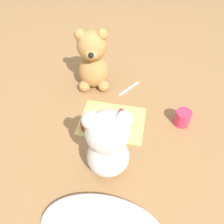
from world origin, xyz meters
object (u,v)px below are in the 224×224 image
(teaspoon, at_px, (129,88))
(teddy_bear_tan, at_px, (93,61))
(teddy_bear_cream, at_px, (108,145))
(saucer_plate, at_px, (121,121))
(cupcake_near_tan_bear, at_px, (121,116))
(juice_glass, at_px, (183,118))
(cupcake_near_cream_bear, at_px, (87,123))

(teaspoon, bearing_deg, teddy_bear_tan, -54.71)
(teddy_bear_cream, height_order, saucer_plate, teddy_bear_cream)
(cupcake_near_tan_bear, height_order, juice_glass, cupcake_near_tan_bear)
(teddy_bear_cream, relative_size, cupcake_near_tan_bear, 4.03)
(teddy_bear_cream, bearing_deg, teaspoon, -104.23)
(saucer_plate, relative_size, cupcake_near_tan_bear, 1.04)
(cupcake_near_cream_bear, xyz_separation_m, teaspoon, (-0.13, -0.28, -0.03))
(cupcake_near_cream_bear, xyz_separation_m, cupcake_near_tan_bear, (-0.13, -0.06, 0.00))
(teddy_bear_tan, height_order, juice_glass, teddy_bear_tan)
(teddy_bear_cream, height_order, teaspoon, teddy_bear_cream)
(cupcake_near_cream_bear, distance_m, saucer_plate, 0.14)
(teddy_bear_tan, xyz_separation_m, juice_glass, (-0.41, 0.16, -0.10))
(teaspoon, bearing_deg, saucer_plate, 31.92)
(cupcake_near_tan_bear, bearing_deg, saucer_plate, 153.43)
(cupcake_near_cream_bear, relative_size, cupcake_near_tan_bear, 1.02)
(saucer_plate, xyz_separation_m, teaspoon, (-0.00, -0.22, -0.01))
(juice_glass, bearing_deg, teddy_bear_cream, 46.29)
(juice_glass, distance_m, teaspoon, 0.30)
(teddy_bear_tan, bearing_deg, juice_glass, -34.46)
(cupcake_near_cream_bear, bearing_deg, juice_glass, -164.08)
(cupcake_near_tan_bear, xyz_separation_m, juice_glass, (-0.24, -0.04, -0.00))
(saucer_plate, bearing_deg, cupcake_near_tan_bear, -26.57)
(teddy_bear_tan, bearing_deg, teaspoon, -9.81)
(teddy_bear_tan, height_order, teaspoon, teddy_bear_tan)
(saucer_plate, xyz_separation_m, cupcake_near_tan_bear, (0.00, -0.00, 0.03))
(juice_glass, xyz_separation_m, teaspoon, (0.24, -0.17, -0.03))
(teddy_bear_tan, relative_size, cupcake_near_cream_bear, 3.99)
(teddy_bear_tan, bearing_deg, cupcake_near_tan_bear, -63.81)
(teaspoon, bearing_deg, cupcake_near_cream_bear, 7.75)
(juice_glass, bearing_deg, teaspoon, -35.82)
(cupcake_near_cream_bear, bearing_deg, teddy_bear_cream, 127.92)
(teddy_bear_cream, distance_m, juice_glass, 0.37)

